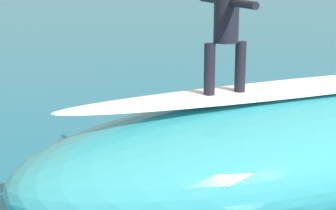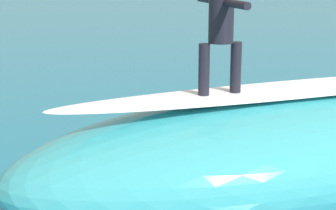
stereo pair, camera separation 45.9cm
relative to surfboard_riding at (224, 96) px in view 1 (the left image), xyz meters
The scene contains 9 objects.
ground_plane 3.36m from the surfboard_riding, 110.04° to the right, with size 120.00×120.00×0.00m, color teal.
wave_crest 1.60m from the surfboard_riding, 162.39° to the right, with size 8.78×3.05×1.94m, color teal.
wave_foam_lip 1.25m from the surfboard_riding, 162.39° to the right, with size 7.46×1.07×0.08m, color white.
surfboard_riding is the anchor object (origin of this frame).
surfer_riding 0.97m from the surfboard_riding, behind, with size 0.62×1.50×1.62m.
surfboard_paddling 3.88m from the surfboard_riding, 67.50° to the right, with size 1.97×0.56×0.09m, color silver.
surfer_paddling 3.69m from the surfboard_riding, 67.02° to the right, with size 0.53×1.64×0.29m.
foam_patch_near 2.76m from the surfboard_riding, 17.17° to the right, with size 0.60×0.47×0.17m, color white.
foam_patch_mid 2.16m from the surfboard_riding, 121.36° to the right, with size 0.98×0.97×0.16m, color white.
Camera 1 is at (2.54, 10.27, 3.88)m, focal length 60.76 mm.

